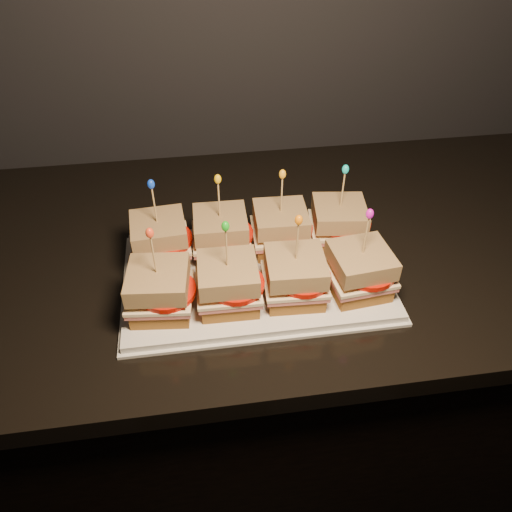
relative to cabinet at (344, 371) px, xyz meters
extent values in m
cube|color=black|center=(0.00, 0.00, 0.00)|extent=(2.65, 0.68, 0.85)
cube|color=black|center=(0.00, 0.00, 0.45)|extent=(2.69, 0.72, 0.04)
cube|color=silver|center=(-0.25, -0.11, 0.47)|extent=(0.45, 0.28, 0.02)
cube|color=silver|center=(-0.25, -0.11, 0.47)|extent=(0.46, 0.29, 0.01)
cube|color=brown|center=(-0.41, -0.05, 0.49)|extent=(0.10, 0.10, 0.03)
cube|color=#C25652|center=(-0.41, -0.05, 0.51)|extent=(0.11, 0.10, 0.01)
cube|color=#FDE4B0|center=(-0.41, -0.05, 0.52)|extent=(0.11, 0.11, 0.01)
cylinder|color=red|center=(-0.40, -0.05, 0.53)|extent=(0.09, 0.09, 0.01)
cube|color=brown|center=(-0.41, -0.05, 0.55)|extent=(0.10, 0.10, 0.03)
cylinder|color=tan|center=(-0.41, -0.05, 0.59)|extent=(0.00, 0.00, 0.09)
ellipsoid|color=blue|center=(-0.41, -0.05, 0.64)|extent=(0.01, 0.01, 0.02)
cube|color=brown|center=(-0.30, -0.05, 0.49)|extent=(0.09, 0.09, 0.03)
cube|color=#C25652|center=(-0.30, -0.05, 0.51)|extent=(0.10, 0.10, 0.01)
cube|color=#FDE4B0|center=(-0.30, -0.05, 0.52)|extent=(0.10, 0.10, 0.01)
cylinder|color=red|center=(-0.29, -0.05, 0.53)|extent=(0.09, 0.09, 0.01)
cube|color=brown|center=(-0.30, -0.05, 0.55)|extent=(0.09, 0.09, 0.03)
cylinder|color=tan|center=(-0.30, -0.05, 0.59)|extent=(0.00, 0.00, 0.09)
ellipsoid|color=#EFB10C|center=(-0.30, -0.05, 0.64)|extent=(0.01, 0.01, 0.02)
cube|color=brown|center=(-0.20, -0.05, 0.49)|extent=(0.09, 0.09, 0.03)
cube|color=#C25652|center=(-0.20, -0.05, 0.51)|extent=(0.10, 0.10, 0.01)
cube|color=#FDE4B0|center=(-0.20, -0.05, 0.52)|extent=(0.11, 0.10, 0.01)
cylinder|color=red|center=(-0.18, -0.05, 0.53)|extent=(0.09, 0.09, 0.01)
cube|color=brown|center=(-0.20, -0.05, 0.55)|extent=(0.10, 0.10, 0.03)
cylinder|color=tan|center=(-0.20, -0.05, 0.59)|extent=(0.00, 0.00, 0.09)
ellipsoid|color=#F9A217|center=(-0.20, -0.05, 0.64)|extent=(0.01, 0.01, 0.02)
cube|color=brown|center=(-0.09, -0.05, 0.49)|extent=(0.10, 0.10, 0.03)
cube|color=#C25652|center=(-0.09, -0.05, 0.51)|extent=(0.11, 0.11, 0.01)
cube|color=#FDE4B0|center=(-0.09, -0.05, 0.52)|extent=(0.11, 0.11, 0.01)
cylinder|color=red|center=(-0.08, -0.05, 0.53)|extent=(0.09, 0.09, 0.01)
cube|color=brown|center=(-0.09, -0.05, 0.55)|extent=(0.10, 0.10, 0.03)
cylinder|color=tan|center=(-0.09, -0.05, 0.59)|extent=(0.00, 0.00, 0.09)
ellipsoid|color=#10C8BD|center=(-0.09, -0.05, 0.64)|extent=(0.01, 0.01, 0.02)
cube|color=brown|center=(-0.41, -0.18, 0.49)|extent=(0.10, 0.10, 0.03)
cube|color=#C25652|center=(-0.41, -0.18, 0.51)|extent=(0.11, 0.11, 0.01)
cube|color=#FDE4B0|center=(-0.41, -0.18, 0.52)|extent=(0.11, 0.11, 0.01)
cylinder|color=red|center=(-0.40, -0.18, 0.53)|extent=(0.09, 0.09, 0.01)
cube|color=brown|center=(-0.41, -0.18, 0.55)|extent=(0.10, 0.10, 0.03)
cylinder|color=tan|center=(-0.41, -0.18, 0.59)|extent=(0.00, 0.00, 0.09)
ellipsoid|color=#F2411E|center=(-0.41, -0.18, 0.64)|extent=(0.01, 0.01, 0.02)
cube|color=brown|center=(-0.30, -0.18, 0.49)|extent=(0.09, 0.09, 0.03)
cube|color=#C25652|center=(-0.30, -0.18, 0.51)|extent=(0.10, 0.10, 0.01)
cube|color=#FDE4B0|center=(-0.30, -0.18, 0.52)|extent=(0.10, 0.10, 0.01)
cylinder|color=red|center=(-0.29, -0.18, 0.53)|extent=(0.09, 0.09, 0.01)
cube|color=brown|center=(-0.30, -0.18, 0.55)|extent=(0.09, 0.09, 0.03)
cylinder|color=tan|center=(-0.30, -0.18, 0.59)|extent=(0.00, 0.00, 0.09)
ellipsoid|color=green|center=(-0.30, -0.18, 0.64)|extent=(0.01, 0.01, 0.02)
cube|color=brown|center=(-0.20, -0.18, 0.49)|extent=(0.09, 0.09, 0.03)
cube|color=#C25652|center=(-0.20, -0.18, 0.51)|extent=(0.10, 0.10, 0.01)
cube|color=#FDE4B0|center=(-0.20, -0.18, 0.52)|extent=(0.11, 0.10, 0.01)
cylinder|color=red|center=(-0.18, -0.18, 0.53)|extent=(0.09, 0.09, 0.01)
cube|color=brown|center=(-0.20, -0.18, 0.55)|extent=(0.10, 0.10, 0.03)
cylinder|color=tan|center=(-0.20, -0.18, 0.59)|extent=(0.00, 0.00, 0.09)
ellipsoid|color=orange|center=(-0.20, -0.18, 0.64)|extent=(0.01, 0.01, 0.02)
cube|color=brown|center=(-0.09, -0.18, 0.49)|extent=(0.10, 0.10, 0.03)
cube|color=#C25652|center=(-0.09, -0.18, 0.51)|extent=(0.11, 0.11, 0.01)
cube|color=#FDE4B0|center=(-0.09, -0.18, 0.52)|extent=(0.11, 0.11, 0.01)
cylinder|color=red|center=(-0.08, -0.18, 0.53)|extent=(0.09, 0.09, 0.01)
cube|color=brown|center=(-0.09, -0.18, 0.55)|extent=(0.10, 0.10, 0.03)
cylinder|color=tan|center=(-0.09, -0.18, 0.59)|extent=(0.00, 0.00, 0.09)
ellipsoid|color=#D410BD|center=(-0.09, -0.18, 0.64)|extent=(0.01, 0.01, 0.02)
camera|label=1|loc=(-0.34, -0.75, 1.07)|focal=35.00mm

